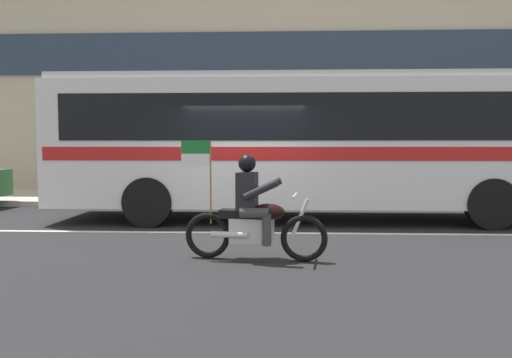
# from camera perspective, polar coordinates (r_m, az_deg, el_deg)

# --- Properties ---
(ground_plane) EXTENTS (60.00, 60.00, 0.00)m
(ground_plane) POSITION_cam_1_polar(r_m,az_deg,el_deg) (10.30, -1.37, -5.61)
(ground_plane) COLOR black
(sidewalk_curb) EXTENTS (28.00, 3.80, 0.15)m
(sidewalk_curb) POSITION_cam_1_polar(r_m,az_deg,el_deg) (15.34, -0.12, -2.19)
(sidewalk_curb) COLOR #B7B2A8
(sidewalk_curb) RESTS_ON ground_plane
(lane_center_stripe) EXTENTS (26.60, 0.14, 0.01)m
(lane_center_stripe) POSITION_cam_1_polar(r_m,az_deg,el_deg) (9.71, -1.61, -6.17)
(lane_center_stripe) COLOR silver
(lane_center_stripe) RESTS_ON ground_plane
(transit_bus) EXTENTS (12.02, 2.65, 3.22)m
(transit_bus) POSITION_cam_1_polar(r_m,az_deg,el_deg) (11.38, 7.68, 4.78)
(transit_bus) COLOR silver
(transit_bus) RESTS_ON ground_plane
(motorcycle_with_rider) EXTENTS (2.18, 0.67, 1.78)m
(motorcycle_with_rider) POSITION_cam_1_polar(r_m,az_deg,el_deg) (7.35, -0.31, -4.20)
(motorcycle_with_rider) COLOR black
(motorcycle_with_rider) RESTS_ON ground_plane
(fire_hydrant) EXTENTS (0.22, 0.30, 0.75)m
(fire_hydrant) POSITION_cam_1_polar(r_m,az_deg,el_deg) (14.33, -9.82, -0.89)
(fire_hydrant) COLOR red
(fire_hydrant) RESTS_ON sidewalk_curb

